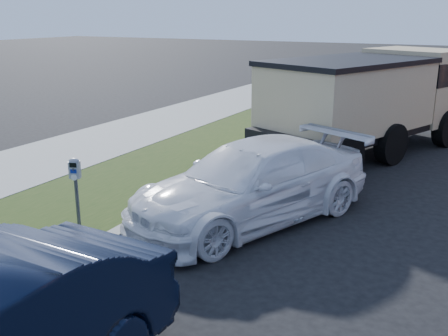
% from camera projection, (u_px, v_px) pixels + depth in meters
% --- Properties ---
extents(ground, '(120.00, 120.00, 0.00)m').
position_uv_depth(ground, '(275.00, 261.00, 7.86)').
color(ground, black).
rests_on(ground, ground).
extents(streetside, '(6.12, 50.00, 0.15)m').
position_uv_depth(streetside, '(85.00, 172.00, 12.04)').
color(streetside, gray).
rests_on(streetside, ground).
extents(parking_meter, '(0.21, 0.17, 1.27)m').
position_uv_depth(parking_meter, '(75.00, 179.00, 8.31)').
color(parking_meter, '#3F4247').
rests_on(parking_meter, ground).
extents(white_wagon, '(3.67, 5.19, 1.40)m').
position_uv_depth(white_wagon, '(255.00, 182.00, 9.29)').
color(white_wagon, white).
rests_on(white_wagon, ground).
extents(dump_truck, '(4.63, 7.05, 2.60)m').
position_uv_depth(dump_truck, '(373.00, 96.00, 13.88)').
color(dump_truck, black).
rests_on(dump_truck, ground).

